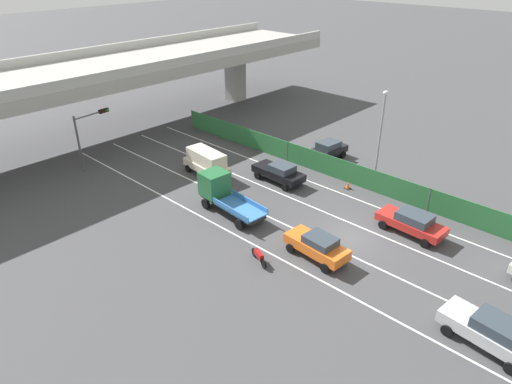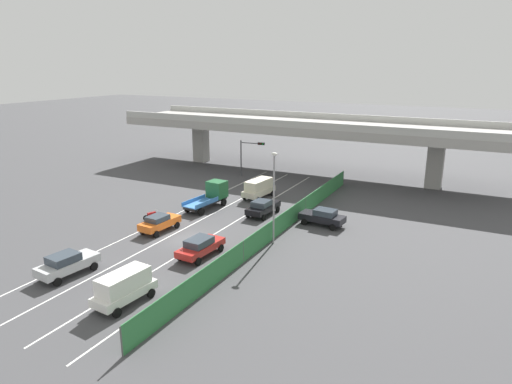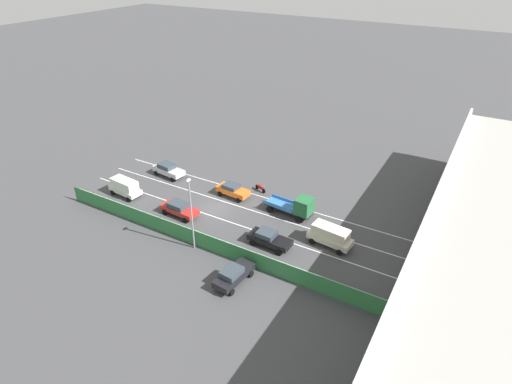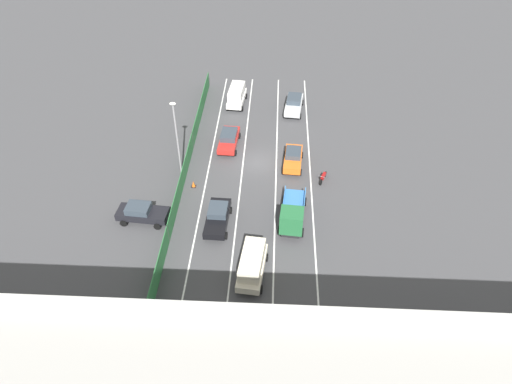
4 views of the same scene
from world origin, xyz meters
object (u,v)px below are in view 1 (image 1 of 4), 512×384
car_van_cream (207,162)px  car_sedan_black (279,172)px  traffic_light (89,129)px  car_sedan_silver (491,331)px  traffic_cone (348,185)px  car_sedan_red (412,222)px  flatbed_truck_blue (222,192)px  motorcycle (259,256)px  street_lamp (380,133)px  car_taxi_orange (317,245)px  parked_sedan_dark (327,150)px

car_van_cream → car_sedan_black: bearing=-59.2°
traffic_light → car_sedan_silver: bearing=-86.1°
car_sedan_black → traffic_cone: size_ratio=7.36×
traffic_cone → car_sedan_silver: bearing=-124.0°
car_sedan_red → traffic_light: (-9.27, 26.14, 2.79)m
flatbed_truck_blue → traffic_light: bearing=101.0°
flatbed_truck_blue → traffic_cone: flatbed_truck_blue is taller
car_sedan_red → motorcycle: size_ratio=2.58×
car_sedan_silver → car_sedan_red: 10.29m
street_lamp → car_sedan_red: bearing=-128.0°
car_taxi_orange → traffic_cone: 10.33m
car_sedan_black → car_taxi_orange: bearing=-126.9°
traffic_light → flatbed_truck_blue: bearing=-79.0°
car_van_cream → car_sedan_red: (3.41, -17.47, -0.36)m
car_van_cream → car_sedan_red: size_ratio=1.02×
car_van_cream → car_sedan_red: car_van_cream is taller
car_van_cream → car_taxi_orange: car_van_cream is taller
car_sedan_silver → parked_sedan_dark: size_ratio=1.05×
motorcycle → street_lamp: size_ratio=0.22×
car_sedan_silver → street_lamp: street_lamp is taller
car_sedan_black → street_lamp: size_ratio=0.58×
car_sedan_silver → traffic_cone: 17.50m
car_van_cream → car_taxi_orange: size_ratio=1.12×
motorcycle → traffic_cone: (12.49, 1.48, -0.16)m
car_sedan_red → flatbed_truck_blue: 13.83m
street_lamp → car_van_cream: bearing=122.2°
parked_sedan_dark → street_lamp: size_ratio=0.56×
car_van_cream → street_lamp: bearing=-57.8°
car_sedan_silver → parked_sedan_dark: bearing=55.0°
parked_sedan_dark → traffic_cone: bearing=-127.9°
car_taxi_orange → traffic_light: size_ratio=0.85×
motorcycle → car_sedan_silver: bearing=-78.2°
car_sedan_silver → traffic_light: size_ratio=0.93×
flatbed_truck_blue → motorcycle: 7.46m
street_lamp → flatbed_truck_blue: bearing=147.7°
car_sedan_black → motorcycle: size_ratio=2.57×
motorcycle → car_sedan_black: bearing=34.1°
parked_sedan_dark → street_lamp: (-2.38, -6.44, 3.99)m
car_taxi_orange → traffic_cone: (9.56, 3.85, -0.61)m
car_sedan_red → motorcycle: 11.13m
car_taxi_orange → motorcycle: (-2.93, 2.37, -0.45)m
car_sedan_silver → street_lamp: size_ratio=0.58×
car_sedan_red → parked_sedan_dark: bearing=60.9°
parked_sedan_dark → traffic_light: 21.55m
car_sedan_black → traffic_cone: car_sedan_black is taller
street_lamp → traffic_cone: (-1.40, 1.57, -4.62)m
parked_sedan_dark → car_van_cream: bearing=150.4°
car_sedan_silver → parked_sedan_dark: (13.56, 19.37, -0.03)m
car_van_cream → car_taxi_orange: (-3.35, -14.38, -0.36)m
car_sedan_black → car_sedan_red: bearing=-89.4°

